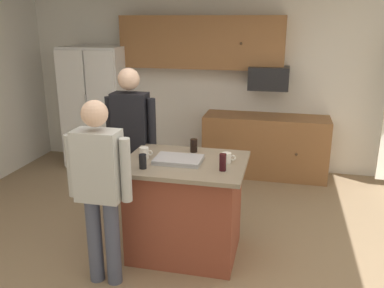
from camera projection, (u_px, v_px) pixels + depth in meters
floor at (186, 259)px, 4.02m from camera, size 7.04×7.04×0.00m
back_wall at (229, 84)px, 6.24m from camera, size 6.40×0.10×2.60m
cabinet_run_upper at (201, 42)px, 5.96m from camera, size 2.40×0.38×0.75m
cabinet_run_lower at (265, 146)px, 6.07m from camera, size 1.80×0.63×0.90m
refrigerator at (98, 107)px, 6.39m from camera, size 0.94×0.76×1.86m
microwave_over_range at (269, 78)px, 5.79m from camera, size 0.56×0.40×0.32m
kitchen_island at (185, 207)px, 4.01m from camera, size 1.15×0.91×0.97m
person_guest_left at (131, 136)px, 4.46m from camera, size 0.57×0.23×1.77m
person_guest_right at (100, 183)px, 3.41m from camera, size 0.57×0.22×1.65m
tumbler_amber at (194, 146)px, 4.11m from camera, size 0.07×0.07×0.13m
glass_dark_ale at (223, 162)px, 3.61m from camera, size 0.06×0.06×0.15m
mug_blue_stoneware at (227, 158)px, 3.81m from camera, size 0.13×0.09×0.10m
mug_ceramic_white at (144, 153)px, 3.93m from camera, size 0.13×0.09×0.11m
glass_stout_tall at (143, 161)px, 3.66m from camera, size 0.07×0.07×0.13m
serving_tray at (178, 160)px, 3.84m from camera, size 0.44×0.30×0.04m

